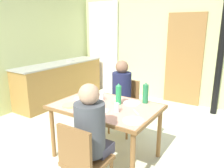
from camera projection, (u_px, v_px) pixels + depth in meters
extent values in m
plane|color=silver|center=(87.00, 145.00, 3.31)|extent=(7.06, 7.06, 0.00)
cube|color=#C5CF8F|center=(159.00, 41.00, 5.15)|extent=(4.53, 0.10, 2.77)
cube|color=#C6D28D|center=(25.00, 42.00, 4.64)|extent=(0.10, 4.07, 2.77)
cube|color=olive|center=(184.00, 60.00, 4.86)|extent=(0.80, 0.05, 2.00)
cylinder|color=black|center=(222.00, 45.00, 4.15)|extent=(0.12, 0.12, 2.77)
cube|color=white|center=(103.00, 47.00, 5.93)|extent=(0.90, 0.03, 2.33)
cube|color=olive|center=(61.00, 82.00, 5.22)|extent=(0.60, 2.28, 0.87)
cube|color=#9E9E99|center=(60.00, 63.00, 5.10)|extent=(0.61, 2.33, 0.03)
cylinder|color=#B7B7BC|center=(70.00, 60.00, 5.37)|extent=(0.21, 0.21, 0.01)
cube|color=olive|center=(106.00, 107.00, 2.85)|extent=(1.34, 0.90, 0.04)
cube|color=#ECA890|center=(106.00, 105.00, 2.84)|extent=(1.29, 0.87, 0.00)
cylinder|color=olive|center=(53.00, 133.00, 2.95)|extent=(0.06, 0.06, 0.70)
cylinder|color=olive|center=(133.00, 162.00, 2.32)|extent=(0.06, 0.06, 0.70)
cylinder|color=olive|center=(89.00, 114.00, 3.57)|extent=(0.06, 0.06, 0.70)
cylinder|color=olive|center=(159.00, 133.00, 2.94)|extent=(0.06, 0.06, 0.70)
cube|color=olive|center=(88.00, 160.00, 2.18)|extent=(0.40, 0.40, 0.04)
cube|color=olive|center=(74.00, 150.00, 1.98)|extent=(0.38, 0.04, 0.42)
cylinder|color=olive|center=(86.00, 167.00, 2.47)|extent=(0.04, 0.04, 0.41)
cube|color=olive|center=(123.00, 107.00, 3.59)|extent=(0.40, 0.40, 0.04)
cube|color=olive|center=(129.00, 92.00, 3.69)|extent=(0.38, 0.04, 0.42)
cylinder|color=olive|center=(127.00, 127.00, 3.43)|extent=(0.04, 0.04, 0.41)
cylinder|color=olive|center=(109.00, 122.00, 3.61)|extent=(0.04, 0.04, 0.41)
cylinder|color=olive|center=(137.00, 120.00, 3.71)|extent=(0.04, 0.04, 0.41)
cylinder|color=olive|center=(119.00, 115.00, 3.88)|extent=(0.04, 0.04, 0.41)
cube|color=#4B4A60|center=(97.00, 148.00, 2.29)|extent=(0.30, 0.22, 0.12)
cylinder|color=#4C5156|center=(90.00, 129.00, 2.13)|extent=(0.30, 0.30, 0.52)
sphere|color=tan|center=(89.00, 94.00, 2.04)|extent=(0.20, 0.20, 0.20)
cube|color=#221A41|center=(118.00, 106.00, 3.45)|extent=(0.30, 0.22, 0.12)
cylinder|color=#1E2347|center=(122.00, 89.00, 3.47)|extent=(0.30, 0.30, 0.52)
sphere|color=#846047|center=(122.00, 67.00, 3.38)|extent=(0.20, 0.20, 0.20)
cylinder|color=#269953|center=(118.00, 95.00, 2.85)|extent=(0.07, 0.07, 0.24)
cone|color=#2D9C54|center=(119.00, 85.00, 2.82)|extent=(0.05, 0.05, 0.04)
cylinder|color=#257A45|center=(146.00, 94.00, 2.90)|extent=(0.08, 0.08, 0.25)
cone|color=#2F6E43|center=(146.00, 83.00, 2.86)|extent=(0.05, 0.05, 0.04)
cylinder|color=white|center=(82.00, 98.00, 3.10)|extent=(0.22, 0.22, 0.01)
cylinder|color=white|center=(133.00, 121.00, 2.37)|extent=(0.23, 0.23, 0.01)
cylinder|color=white|center=(100.00, 111.00, 2.63)|extent=(0.21, 0.21, 0.01)
cylinder|color=white|center=(132.00, 103.00, 2.91)|extent=(0.23, 0.23, 0.01)
cylinder|color=silver|center=(102.00, 96.00, 3.04)|extent=(0.06, 0.06, 0.10)
cylinder|color=silver|center=(89.00, 105.00, 2.70)|extent=(0.06, 0.06, 0.10)
cylinder|color=silver|center=(117.00, 108.00, 2.62)|extent=(0.06, 0.06, 0.11)
cylinder|color=#DBB77A|center=(70.00, 105.00, 2.81)|extent=(0.19, 0.19, 0.02)
cube|color=silver|center=(115.00, 98.00, 3.12)|extent=(0.08, 0.14, 0.00)
cube|color=silver|center=(136.00, 112.00, 2.62)|extent=(0.12, 0.11, 0.00)
cube|color=silver|center=(94.00, 93.00, 3.33)|extent=(0.14, 0.09, 0.00)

